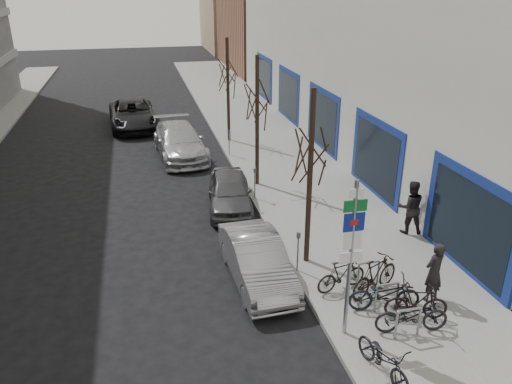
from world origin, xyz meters
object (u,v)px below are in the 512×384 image
meter_mid (255,180)px  bike_near_left (384,356)px  bike_far_inner (375,275)px  pedestrian_near (434,272)px  tree_near (312,137)px  bike_near_right (416,302)px  meter_front (298,248)px  pedestrian_far (410,207)px  highway_sign_pole (351,251)px  bike_mid_inner (342,275)px  bike_far_curb (412,312)px  parked_car_front (257,260)px  bike_rack (387,294)px  parked_car_back (180,141)px  parked_car_mid (230,192)px  lane_car (133,114)px  meter_back (229,140)px  bike_mid_curb (385,291)px  tree_far (227,66)px  tree_mid (257,91)px

meter_mid → bike_near_left: (0.50, -10.02, -0.24)m
bike_near_left → bike_far_inner: size_ratio=0.92×
pedestrian_near → tree_near: bearing=-63.8°
tree_near → bike_near_right: bearing=-62.3°
meter_front → pedestrian_far: bearing=18.4°
highway_sign_pole → tree_near: tree_near is taller
bike_mid_inner → pedestrian_near: 2.43m
pedestrian_near → bike_mid_inner: bearing=-42.0°
tree_near → bike_far_curb: (1.39, -3.82, -3.40)m
tree_near → bike_near_right: size_ratio=3.41×
bike_far_curb → highway_sign_pole: bearing=88.0°
bike_near_right → bike_far_inner: (-0.52, 1.28, 0.08)m
parked_car_front → pedestrian_far: pedestrian_far is taller
bike_far_curb → pedestrian_near: (1.22, 1.09, 0.30)m
highway_sign_pole → meter_mid: highway_sign_pole is taller
bike_rack → highway_sign_pole: bearing=-156.4°
meter_mid → bike_far_inner: 7.31m
bike_far_curb → parked_car_back: (-4.19, 15.09, 0.08)m
parked_car_mid → lane_car: lane_car is taller
bike_far_inner → parked_car_front: (-2.95, 1.58, -0.03)m
meter_back → bike_mid_curb: meter_back is taller
tree_near → parked_car_front: 3.85m
highway_sign_pole → bike_far_curb: highway_sign_pole is taller
lane_car → pedestrian_far: (9.00, -16.32, 0.32)m
bike_near_right → tree_far: bearing=22.3°
bike_mid_inner → parked_car_mid: parked_car_mid is taller
bike_rack → bike_far_curb: (0.19, -0.92, 0.05)m
bike_far_curb → bike_far_inner: bearing=13.8°
meter_front → parked_car_back: (-2.35, 11.77, -0.13)m
parked_car_front → lane_car: (-3.31, 17.82, 0.10)m
parked_car_front → lane_car: size_ratio=0.73×
bike_near_right → bike_far_curb: size_ratio=0.89×
tree_mid → pedestrian_far: bearing=-54.1°
meter_back → bike_near_right: 14.06m
bike_near_left → bike_far_inner: bike_far_inner is taller
bike_mid_curb → pedestrian_far: size_ratio=0.98×
bike_far_inner → bike_rack: bearing=150.3°
bike_mid_curb → pedestrian_near: 1.50m
bike_mid_curb → bike_far_curb: bearing=-154.0°
tree_near → meter_mid: 5.95m
tree_mid → bike_near_left: bearing=-89.8°
tree_mid → bike_near_left: tree_mid is taller
tree_mid → bike_mid_curb: tree_mid is taller
meter_front → highway_sign_pole: bearing=-85.3°
tree_mid → parked_car_mid: bearing=-129.5°
highway_sign_pole → parked_car_front: 3.79m
highway_sign_pole → parked_car_mid: size_ratio=1.05×
tree_mid → parked_car_back: (-2.80, 4.77, -3.32)m
pedestrian_far → bike_far_inner: bearing=62.0°
tree_mid → meter_front: bearing=-93.7°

